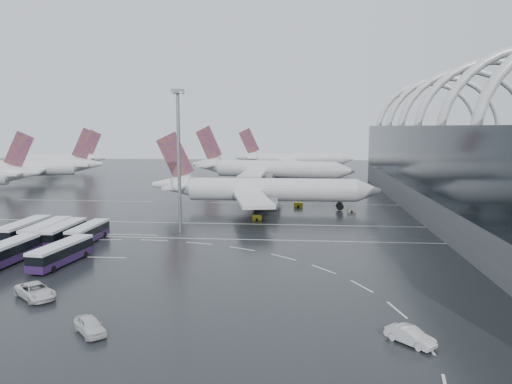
# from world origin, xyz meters

# --- Properties ---
(ground) EXTENTS (420.00, 420.00, 0.00)m
(ground) POSITION_xyz_m (0.00, 0.00, 0.00)
(ground) COLOR black
(ground) RESTS_ON ground
(lane_marking_near) EXTENTS (120.00, 0.25, 0.01)m
(lane_marking_near) POSITION_xyz_m (0.00, -2.00, 0.01)
(lane_marking_near) COLOR silver
(lane_marking_near) RESTS_ON ground
(lane_marking_mid) EXTENTS (120.00, 0.25, 0.01)m
(lane_marking_mid) POSITION_xyz_m (0.00, 12.00, 0.01)
(lane_marking_mid) COLOR silver
(lane_marking_mid) RESTS_ON ground
(lane_marking_far) EXTENTS (120.00, 0.25, 0.01)m
(lane_marking_far) POSITION_xyz_m (0.00, 40.00, 0.01)
(lane_marking_far) COLOR silver
(lane_marking_far) RESTS_ON ground
(bus_bay_line_south) EXTENTS (28.00, 0.25, 0.01)m
(bus_bay_line_south) POSITION_xyz_m (-24.00, -16.00, 0.01)
(bus_bay_line_south) COLOR silver
(bus_bay_line_south) RESTS_ON ground
(bus_bay_line_north) EXTENTS (28.00, 0.25, 0.01)m
(bus_bay_line_north) POSITION_xyz_m (-24.00, 0.00, 0.01)
(bus_bay_line_north) COLOR silver
(bus_bay_line_north) RESTS_ON ground
(airliner_main) EXTENTS (54.68, 48.18, 18.59)m
(airliner_main) POSITION_xyz_m (6.68, 30.29, 4.66)
(airliner_main) COLOR silver
(airliner_main) RESTS_ON ground
(airliner_gate_b) EXTENTS (57.55, 50.92, 20.10)m
(airliner_gate_b) POSITION_xyz_m (4.55, 83.66, 5.03)
(airliner_gate_b) COLOR silver
(airliner_gate_b) RESTS_ON ground
(airliner_gate_c) EXTENTS (53.68, 48.95, 19.14)m
(airliner_gate_c) POSITION_xyz_m (12.42, 139.14, 4.79)
(airliner_gate_c) COLOR silver
(airliner_gate_c) RESTS_ON ground
(jet_remote_mid) EXTENTS (43.46, 35.39, 19.41)m
(jet_remote_mid) POSITION_xyz_m (-77.12, 83.40, 5.01)
(jet_remote_mid) COLOR silver
(jet_remote_mid) RESTS_ON ground
(jet_remote_far) EXTENTS (42.29, 34.27, 18.48)m
(jet_remote_far) POSITION_xyz_m (-91.08, 123.89, 4.77)
(jet_remote_far) COLOR silver
(jet_remote_far) RESTS_ON ground
(bus_row_near_a) EXTENTS (3.34, 13.71, 3.37)m
(bus_row_near_a) POSITION_xyz_m (-31.78, -6.36, 1.85)
(bus_row_near_a) COLOR #261239
(bus_row_near_a) RESTS_ON ground
(bus_row_near_b) EXTENTS (3.43, 13.61, 3.34)m
(bus_row_near_b) POSITION_xyz_m (-27.34, -6.93, 1.83)
(bus_row_near_b) COLOR #261239
(bus_row_near_b) RESTS_ON ground
(bus_row_near_c) EXTENTS (3.23, 13.05, 3.21)m
(bus_row_near_c) POSITION_xyz_m (-24.31, -7.17, 1.76)
(bus_row_near_c) COLOR #261239
(bus_row_near_c) RESTS_ON ground
(bus_row_near_d) EXTENTS (3.07, 12.22, 3.00)m
(bus_row_near_d) POSITION_xyz_m (-20.25, -6.29, 1.65)
(bus_row_near_d) COLOR #261239
(bus_row_near_d) RESTS_ON ground
(bus_row_far_a) EXTENTS (3.62, 13.24, 3.23)m
(bus_row_far_a) POSITION_xyz_m (-26.01, -21.19, 1.77)
(bus_row_far_a) COLOR #261239
(bus_row_far_a) RESTS_ON ground
(bus_row_far_c) EXTENTS (4.36, 12.86, 3.11)m
(bus_row_far_c) POSITION_xyz_m (-18.15, -20.22, 1.71)
(bus_row_far_c) COLOR #261239
(bus_row_far_c) RESTS_ON ground
(van_curve_a) EXTENTS (6.70, 6.28, 1.75)m
(van_curve_a) POSITION_xyz_m (-14.29, -34.37, 0.88)
(van_curve_a) COLOR silver
(van_curve_a) RESTS_ON ground
(van_curve_b) EXTENTS (4.69, 4.84, 1.64)m
(van_curve_b) POSITION_xyz_m (-3.84, -43.38, 0.82)
(van_curve_b) COLOR silver
(van_curve_b) RESTS_ON ground
(van_curve_c) EXTENTS (4.46, 4.55, 1.56)m
(van_curve_c) POSITION_xyz_m (26.39, -42.92, 0.78)
(van_curve_c) COLOR silver
(van_curve_c) RESTS_ON ground
(floodlight_mast) EXTENTS (2.04, 2.04, 26.59)m
(floodlight_mast) POSITION_xyz_m (-6.50, 3.61, 16.73)
(floodlight_mast) COLOR gray
(floodlight_mast) RESTS_ON ground
(gse_cart_belly_c) EXTENTS (1.92, 1.13, 1.05)m
(gse_cart_belly_c) POSITION_xyz_m (6.99, 16.57, 0.52)
(gse_cart_belly_c) COLOR gold
(gse_cart_belly_c) RESTS_ON ground
(gse_cart_belly_d) EXTENTS (1.92, 1.14, 1.05)m
(gse_cart_belly_d) POSITION_xyz_m (28.06, 28.48, 0.52)
(gse_cart_belly_d) COLOR slate
(gse_cart_belly_d) RESTS_ON ground
(gse_cart_belly_e) EXTENTS (2.17, 1.29, 1.19)m
(gse_cart_belly_e) POSITION_xyz_m (15.67, 34.21, 0.59)
(gse_cart_belly_e) COLOR gold
(gse_cart_belly_e) RESTS_ON ground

